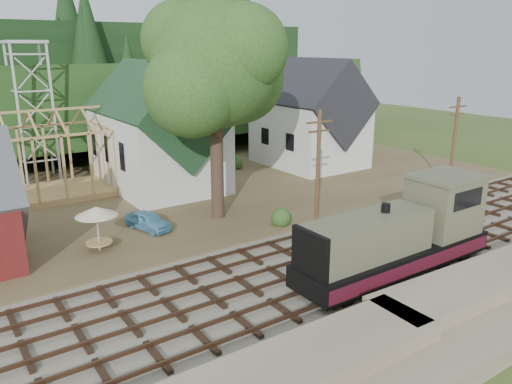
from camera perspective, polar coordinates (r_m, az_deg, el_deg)
ground at (r=26.97m, az=2.90°, el=-9.97°), size 140.00×140.00×0.00m
embankment at (r=21.79m, az=17.31°, el=-17.72°), size 64.00×5.00×1.60m
railroad_bed at (r=26.94m, az=2.90°, el=-9.82°), size 64.00×11.00×0.16m
village_flat at (r=41.66m, az=-12.32°, el=-0.50°), size 64.00×26.00×0.30m
hillside at (r=64.00m, az=-20.68°, el=4.52°), size 70.00×28.96×12.74m
ridge at (r=79.42m, az=-23.62°, el=6.32°), size 80.00×20.00×12.00m
church at (r=42.81m, az=-11.12°, el=6.94°), size 8.40×15.17×13.00m
farmhouse at (r=50.79m, az=6.11°, el=8.23°), size 8.40×10.80×10.60m
timber_frame at (r=42.92m, az=-22.07°, el=3.47°), size 8.20×6.20×6.99m
lattice_tower at (r=47.96m, az=-24.64°, el=12.62°), size 3.20×3.20×12.12m
big_tree at (r=33.82m, az=-4.54°, el=13.36°), size 10.90×8.40×14.70m
telegraph_pole_near at (r=33.56m, az=7.11°, el=2.95°), size 2.20×0.28×8.00m
telegraph_pole_far at (r=44.79m, az=21.69°, el=5.29°), size 2.20×0.28×8.00m
locomotive at (r=27.97m, az=16.38°, el=-4.82°), size 12.29×3.07×4.91m
car_blue at (r=33.62m, az=-12.23°, el=-3.22°), size 2.41×3.81×1.21m
car_red at (r=53.78m, az=7.73°, el=4.26°), size 3.84×1.79×1.06m
patio_set at (r=30.45m, az=-17.78°, el=-2.33°), size 2.43×2.43×2.71m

